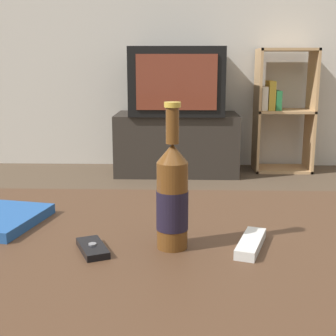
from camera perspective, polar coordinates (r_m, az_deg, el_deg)
The scene contains 9 objects.
back_wall at distance 3.98m, azimuth 1.21°, elevation 19.16°, with size 8.00×0.05×2.60m.
coffee_table at distance 1.02m, azimuth -1.00°, elevation -12.14°, with size 1.31×0.85×0.47m.
tv_stand at distance 3.68m, azimuth 1.15°, elevation 3.02°, with size 0.94×0.50×0.47m.
television at distance 3.63m, azimuth 1.18°, elevation 10.56°, with size 0.70×0.56×0.50m.
bookshelf at distance 3.83m, azimuth 13.59°, elevation 7.13°, with size 0.45×0.30×0.96m.
beer_bottle at distance 0.94m, azimuth 0.53°, elevation -3.54°, with size 0.06×0.06×0.30m.
cell_phone at distance 0.96m, azimuth -9.18°, elevation -9.61°, with size 0.08×0.11×0.02m.
remote_control at distance 0.98m, azimuth 10.06°, elevation -9.04°, with size 0.08×0.15×0.02m.
table_book at distance 1.17m, azimuth -19.63°, elevation -5.93°, with size 0.20×0.25×0.02m.
Camera 1 is at (0.05, -0.93, 0.84)m, focal length 50.00 mm.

